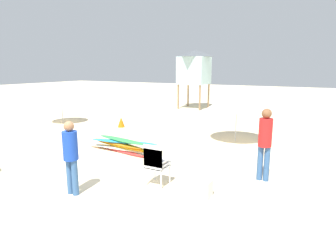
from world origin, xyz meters
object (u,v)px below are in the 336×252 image
(beach_umbrella_mid, at_px, (61,96))
(cooler_box, at_px, (200,188))
(stacked_plastic_chairs, at_px, (156,161))
(surfboard_pile, at_px, (120,145))
(lifeguard_near_center, at_px, (265,139))
(traffic_cone_near, at_px, (121,122))
(beach_umbrella_left, at_px, (237,99))
(lifeguard_near_left, at_px, (71,153))
(lifeguard_tower, at_px, (194,67))

(beach_umbrella_mid, xyz_separation_m, cooler_box, (9.48, -4.66, -1.16))
(stacked_plastic_chairs, bearing_deg, beach_umbrella_mid, 151.00)
(stacked_plastic_chairs, relative_size, beach_umbrella_mid, 0.55)
(surfboard_pile, xyz_separation_m, lifeguard_near_center, (4.64, -0.26, 0.81))
(lifeguard_near_center, relative_size, traffic_cone_near, 3.79)
(beach_umbrella_mid, distance_m, traffic_cone_near, 3.56)
(traffic_cone_near, bearing_deg, surfboard_pile, -52.48)
(beach_umbrella_left, relative_size, cooler_box, 4.37)
(lifeguard_near_center, bearing_deg, lifeguard_near_left, -140.86)
(surfboard_pile, relative_size, lifeguard_tower, 0.69)
(lifeguard_near_left, bearing_deg, beach_umbrella_left, 74.34)
(stacked_plastic_chairs, bearing_deg, lifeguard_tower, 110.20)
(lifeguard_near_left, bearing_deg, lifeguard_tower, 103.30)
(surfboard_pile, height_order, lifeguard_near_center, lifeguard_near_center)
(lifeguard_near_center, bearing_deg, traffic_cone_near, 153.65)
(lifeguard_near_left, bearing_deg, traffic_cone_near, 119.59)
(beach_umbrella_left, xyz_separation_m, beach_umbrella_mid, (-8.78, -0.51, -0.26))
(lifeguard_near_center, height_order, cooler_box, lifeguard_near_center)
(surfboard_pile, distance_m, lifeguard_near_left, 3.39)
(surfboard_pile, bearing_deg, traffic_cone_near, 127.52)
(stacked_plastic_chairs, relative_size, surfboard_pile, 0.38)
(lifeguard_near_left, relative_size, cooler_box, 3.28)
(beach_umbrella_left, xyz_separation_m, cooler_box, (0.70, -5.17, -1.42))
(lifeguard_tower, relative_size, cooler_box, 7.75)
(lifeguard_near_center, bearing_deg, cooler_box, -122.37)
(traffic_cone_near, bearing_deg, stacked_plastic_chairs, -45.67)
(traffic_cone_near, bearing_deg, lifeguard_near_left, -60.41)
(lifeguard_near_left, relative_size, lifeguard_near_center, 0.91)
(surfboard_pile, xyz_separation_m, beach_umbrella_left, (2.92, 3.30, 1.38))
(lifeguard_near_left, bearing_deg, stacked_plastic_chairs, 43.27)
(lifeguard_near_center, relative_size, beach_umbrella_mid, 0.98)
(surfboard_pile, bearing_deg, lifeguard_near_center, -3.26)
(lifeguard_near_left, xyz_separation_m, lifeguard_near_center, (3.52, 2.86, 0.10))
(lifeguard_near_center, bearing_deg, beach_umbrella_left, 115.73)
(surfboard_pile, relative_size, lifeguard_near_left, 1.63)
(stacked_plastic_chairs, distance_m, lifeguard_near_left, 1.91)
(lifeguard_near_center, xyz_separation_m, beach_umbrella_left, (-1.72, 3.56, 0.57))
(beach_umbrella_left, distance_m, traffic_cone_near, 5.61)
(lifeguard_near_left, distance_m, beach_umbrella_left, 6.70)
(stacked_plastic_chairs, xyz_separation_m, beach_umbrella_left, (0.44, 5.14, 1.01))
(lifeguard_near_center, height_order, lifeguard_tower, lifeguard_tower)
(lifeguard_tower, relative_size, beach_umbrella_mid, 2.11)
(lifeguard_near_left, distance_m, traffic_cone_near, 7.40)
(lifeguard_tower, bearing_deg, surfboard_pile, -78.61)
(lifeguard_near_center, xyz_separation_m, beach_umbrella_mid, (-10.50, 3.05, 0.31))
(lifeguard_tower, bearing_deg, lifeguard_near_left, -76.70)
(beach_umbrella_mid, bearing_deg, beach_umbrella_left, 3.31)
(surfboard_pile, xyz_separation_m, beach_umbrella_mid, (-5.86, 2.79, 1.11))
(surfboard_pile, height_order, beach_umbrella_mid, beach_umbrella_mid)
(lifeguard_near_center, xyz_separation_m, cooler_box, (-1.02, -1.61, -0.85))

